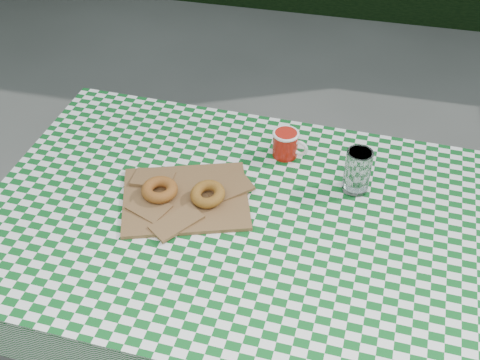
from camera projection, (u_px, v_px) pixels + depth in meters
name	position (u px, v px, depth m)	size (l,w,h in m)	color
table	(242.00, 310.00, 1.79)	(1.30, 0.87, 0.75)	brown
tablecloth	(242.00, 218.00, 1.55)	(1.32, 0.89, 0.01)	#0D551D
paper_bag	(186.00, 197.00, 1.59)	(0.32, 0.26, 0.02)	brown
bagel_front	(160.00, 190.00, 1.58)	(0.09, 0.09, 0.03)	#98541F
bagel_back	(208.00, 194.00, 1.56)	(0.09, 0.09, 0.03)	#9C6A20
coffee_mug	(285.00, 144.00, 1.71)	(0.14, 0.14, 0.08)	#AE160B
drinking_glass	(357.00, 171.00, 1.59)	(0.07, 0.07, 0.12)	silver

